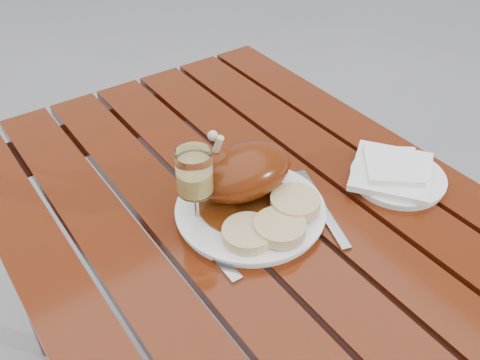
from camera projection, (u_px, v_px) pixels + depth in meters
name	position (u px, v px, depth m)	size (l,w,h in m)	color
table	(259.00, 348.00, 1.17)	(0.80, 1.20, 0.75)	#62240B
dinner_plate	(250.00, 211.00, 0.94)	(0.27, 0.27, 0.02)	white
roast_duck	(241.00, 172.00, 0.94)	(0.19, 0.17, 0.13)	#552309
bread_dumplings	(275.00, 221.00, 0.89)	(0.19, 0.12, 0.03)	tan
wine_glass	(196.00, 189.00, 0.88)	(0.06, 0.06, 0.15)	#F2D06E
side_plate	(398.00, 178.00, 1.02)	(0.18, 0.18, 0.01)	white
napkin	(391.00, 171.00, 1.01)	(0.15, 0.14, 0.01)	white
ashtray	(246.00, 161.00, 1.05)	(0.09, 0.09, 0.02)	#B2B7BC
fork	(211.00, 250.00, 0.88)	(0.02, 0.16, 0.01)	gray
knife	(324.00, 213.00, 0.95)	(0.02, 0.18, 0.01)	gray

